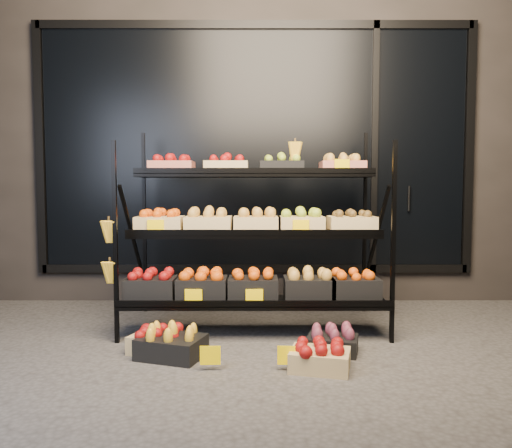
{
  "coord_description": "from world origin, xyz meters",
  "views": [
    {
      "loc": [
        0.01,
        -3.47,
        1.14
      ],
      "look_at": [
        0.01,
        0.55,
        0.86
      ],
      "focal_mm": 35.0,
      "sensor_mm": 36.0,
      "label": 1
    }
  ],
  "objects_px": {
    "display_rack": "(253,233)",
    "floor_crate_midright": "(320,356)",
    "floor_crate_left": "(159,340)",
    "floor_crate_midleft": "(171,343)"
  },
  "relations": [
    {
      "from": "floor_crate_left",
      "to": "floor_crate_midright",
      "type": "height_order",
      "value": "floor_crate_left"
    },
    {
      "from": "floor_crate_left",
      "to": "floor_crate_midright",
      "type": "bearing_deg",
      "value": 3.5
    },
    {
      "from": "floor_crate_left",
      "to": "floor_crate_midright",
      "type": "xyz_separation_m",
      "value": [
        1.08,
        -0.33,
        -0.0
      ]
    },
    {
      "from": "floor_crate_left",
      "to": "floor_crate_midleft",
      "type": "xyz_separation_m",
      "value": [
        0.1,
        -0.1,
        0.01
      ]
    },
    {
      "from": "display_rack",
      "to": "floor_crate_midright",
      "type": "distance_m",
      "value": 1.28
    },
    {
      "from": "floor_crate_left",
      "to": "floor_crate_midright",
      "type": "distance_m",
      "value": 1.13
    },
    {
      "from": "floor_crate_midleft",
      "to": "floor_crate_midright",
      "type": "height_order",
      "value": "floor_crate_midleft"
    },
    {
      "from": "floor_crate_midright",
      "to": "display_rack",
      "type": "bearing_deg",
      "value": 127.39
    },
    {
      "from": "display_rack",
      "to": "floor_crate_midright",
      "type": "bearing_deg",
      "value": -66.53
    },
    {
      "from": "floor_crate_left",
      "to": "floor_crate_midleft",
      "type": "height_order",
      "value": "floor_crate_midleft"
    }
  ]
}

